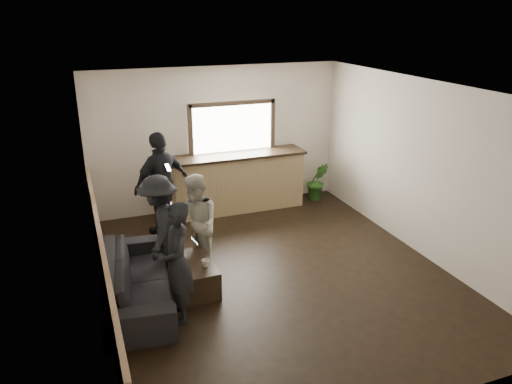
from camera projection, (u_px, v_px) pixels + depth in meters
name	position (u px, v px, depth m)	size (l,w,h in m)	color
ground	(275.00, 273.00, 7.61)	(5.00, 6.00, 0.01)	black
room_shell	(227.00, 189.00, 6.86)	(5.01, 6.01, 2.80)	silver
bar_counter	(237.00, 178.00, 9.86)	(2.70, 0.68, 2.13)	#9D8155
sofa	(137.00, 279.00, 6.80)	(2.25, 0.88, 0.66)	black
coffee_table	(194.00, 275.00, 7.13)	(0.52, 0.93, 0.42)	black
cup_a	(182.00, 256.00, 7.14)	(0.13, 0.13, 0.11)	silver
cup_b	(205.00, 263.00, 6.94)	(0.11, 0.11, 0.10)	silver
potted_plant	(318.00, 181.00, 10.43)	(0.45, 0.36, 0.82)	#2D6623
person_a	(178.00, 263.00, 6.23)	(0.50, 0.64, 1.61)	black
person_b	(197.00, 223.00, 7.51)	(0.69, 0.82, 1.51)	beige
person_c	(160.00, 227.00, 7.33)	(0.84, 1.13, 1.56)	black
person_d	(162.00, 184.00, 8.68)	(1.17, 0.86, 1.85)	black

